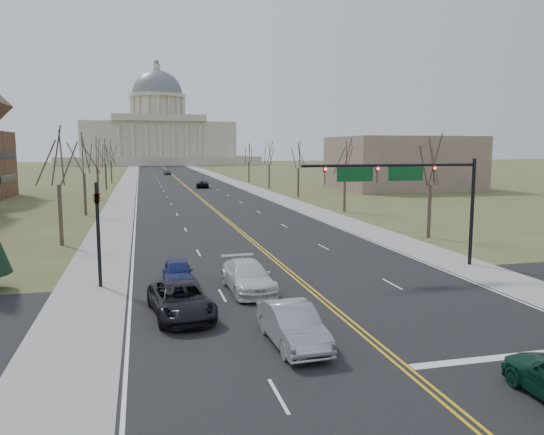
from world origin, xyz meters
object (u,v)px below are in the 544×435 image
car_sb_inner_lead (293,325)px  car_far_sb (167,172)px  signal_left (98,223)px  car_sb_outer_second (177,272)px  signal_mast (405,181)px  car_sb_outer_lead (181,300)px  car_sb_inner_second (248,277)px  car_far_nb (202,184)px

car_sb_inner_lead → car_far_sb: (1.90, 139.71, -0.02)m
signal_left → car_sb_outer_second: bearing=-6.4°
signal_mast → car_far_sb: (-8.87, 128.37, -4.95)m
signal_left → car_sb_inner_lead: (8.17, -11.34, -2.88)m
signal_mast → car_sb_inner_lead: (-10.77, -11.34, -4.93)m
car_sb_outer_lead → car_sb_inner_second: bearing=35.9°
car_sb_inner_lead → car_far_nb: size_ratio=0.95×
car_sb_inner_second → car_sb_outer_lead: bearing=-140.2°
signal_mast → car_far_nb: (-4.62, 74.58, -5.02)m
car_far_nb → car_far_sb: (-4.25, 53.79, 0.07)m
signal_mast → car_sb_outer_lead: size_ratio=2.17×
car_far_sb → car_sb_inner_lead: bearing=-97.3°
car_far_sb → car_sb_outer_second: bearing=-99.1°
car_sb_outer_second → car_far_nb: bearing=84.0°
car_sb_outer_lead → car_sb_outer_second: size_ratio=1.32×
signal_mast → car_sb_inner_lead: size_ratio=2.43×
car_sb_inner_lead → car_far_nb: car_sb_inner_lead is taller
car_sb_outer_lead → car_far_nb: car_sb_outer_lead is taller
car_sb_inner_lead → car_sb_inner_second: bearing=88.3°
signal_mast → car_far_sb: signal_mast is taller
car_sb_outer_second → car_far_sb: car_far_sb is taller
car_sb_outer_lead → car_far_sb: 135.01m
car_sb_outer_second → car_far_nb: car_far_nb is taller
car_sb_outer_second → car_sb_outer_lead: bearing=-90.7°
signal_mast → car_far_sb: bearing=94.0°
signal_left → car_sb_inner_second: (8.03, -2.92, -2.89)m
car_sb_outer_lead → car_sb_inner_second: size_ratio=1.00×
car_sb_outer_lead → car_sb_inner_second: car_sb_inner_second is taller
signal_mast → car_sb_inner_lead: signal_mast is taller
car_sb_outer_lead → car_sb_outer_second: (0.24, 6.03, -0.06)m
car_sb_outer_lead → car_far_nb: bearing=76.3°
car_sb_inner_lead → car_far_nb: (6.15, 85.92, -0.09)m
car_sb_outer_second → car_far_sb: size_ratio=0.90×
car_sb_inner_lead → car_sb_inner_second: 8.42m
car_sb_outer_lead → car_far_nb: size_ratio=1.06×
signal_left → car_far_nb: signal_left is taller
signal_mast → car_sb_outer_second: 15.46m
car_sb_inner_lead → car_far_sb: car_sb_inner_lead is taller
signal_mast → car_far_nb: bearing=93.5°
signal_left → car_far_sb: (10.08, 128.36, -2.90)m
signal_mast → car_sb_outer_lead: 16.97m
signal_left → car_sb_inner_lead: bearing=-54.2°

